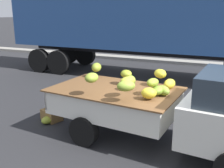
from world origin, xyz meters
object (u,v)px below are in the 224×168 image
at_px(pickup_truck, 205,113).
at_px(produce_crate, 52,115).
at_px(semi_trailer, 143,17).
at_px(fallen_banana_bunch_near_tailgate, 48,120).

bearing_deg(pickup_truck, produce_crate, -178.37).
bearing_deg(semi_trailer, produce_crate, -96.10).
relative_size(fallen_banana_bunch_near_tailgate, produce_crate, 0.69).
bearing_deg(produce_crate, fallen_banana_bunch_near_tailgate, -81.31).
height_order(semi_trailer, produce_crate, semi_trailer).
distance_m(semi_trailer, produce_crate, 6.16).
bearing_deg(pickup_truck, semi_trailer, 122.84).
xyz_separation_m(pickup_truck, fallen_banana_bunch_near_tailgate, (-3.71, 0.00, -0.79)).
bearing_deg(pickup_truck, fallen_banana_bunch_near_tailgate, -175.10).
distance_m(semi_trailer, fallen_banana_bunch_near_tailgate, 6.37).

